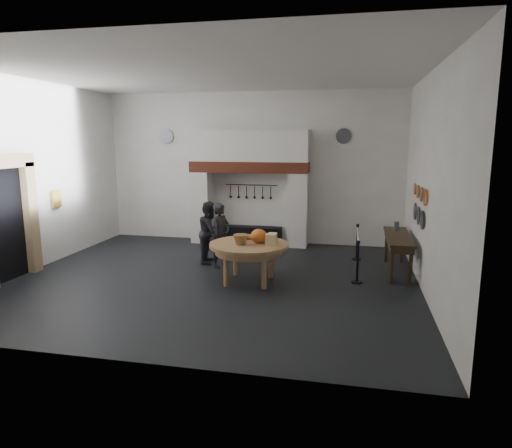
% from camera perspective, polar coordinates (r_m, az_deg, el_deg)
% --- Properties ---
extents(floor, '(9.00, 8.00, 0.02)m').
position_cam_1_polar(floor, '(10.46, -5.29, -6.83)').
color(floor, black).
rests_on(floor, ground).
extents(ceiling, '(9.00, 8.00, 0.02)m').
position_cam_1_polar(ceiling, '(10.07, -5.75, 18.39)').
color(ceiling, silver).
rests_on(ceiling, wall_back).
extents(wall_back, '(9.00, 0.02, 4.50)m').
position_cam_1_polar(wall_back, '(13.88, -0.52, 6.99)').
color(wall_back, white).
rests_on(wall_back, floor).
extents(wall_front, '(9.00, 0.02, 4.50)m').
position_cam_1_polar(wall_front, '(6.34, -16.39, 2.22)').
color(wall_front, white).
rests_on(wall_front, floor).
extents(wall_left, '(0.02, 8.00, 4.50)m').
position_cam_1_polar(wall_left, '(12.15, -26.29, 5.38)').
color(wall_left, white).
rests_on(wall_left, floor).
extents(wall_right, '(0.02, 8.00, 4.50)m').
position_cam_1_polar(wall_right, '(9.68, 20.93, 4.71)').
color(wall_right, white).
rests_on(wall_right, floor).
extents(chimney_pier_left, '(0.55, 0.70, 2.15)m').
position_cam_1_polar(chimney_pier_left, '(14.06, -6.71, 2.15)').
color(chimney_pier_left, silver).
rests_on(chimney_pier_left, floor).
extents(chimney_pier_right, '(0.55, 0.70, 2.15)m').
position_cam_1_polar(chimney_pier_right, '(13.42, 5.33, 1.77)').
color(chimney_pier_right, silver).
rests_on(chimney_pier_right, floor).
extents(hearth_brick_band, '(3.50, 0.72, 0.32)m').
position_cam_1_polar(hearth_brick_band, '(13.53, -0.85, 7.15)').
color(hearth_brick_band, '#9E442B').
rests_on(hearth_brick_band, chimney_pier_left).
extents(chimney_hood, '(3.50, 0.70, 0.90)m').
position_cam_1_polar(chimney_hood, '(13.51, -0.85, 9.74)').
color(chimney_hood, silver).
rests_on(chimney_hood, hearth_brick_band).
extents(iron_range, '(1.90, 0.45, 0.50)m').
position_cam_1_polar(iron_range, '(13.88, -0.76, -1.35)').
color(iron_range, black).
rests_on(iron_range, floor).
extents(utensil_rail, '(1.60, 0.02, 0.02)m').
position_cam_1_polar(utensil_rail, '(13.84, -0.59, 4.90)').
color(utensil_rail, black).
rests_on(utensil_rail, wall_back).
extents(door_recess, '(0.04, 1.10, 2.50)m').
position_cam_1_polar(door_recess, '(11.49, -28.82, -0.12)').
color(door_recess, black).
rests_on(door_recess, floor).
extents(door_jamb_far, '(0.22, 0.30, 2.60)m').
position_cam_1_polar(door_jamb_far, '(11.95, -26.35, 0.71)').
color(door_jamb_far, tan).
rests_on(door_jamb_far, floor).
extents(door_lintel, '(0.22, 1.70, 0.30)m').
position_cam_1_polar(door_lintel, '(11.28, -29.11, 6.86)').
color(door_lintel, tan).
rests_on(door_lintel, door_jamb_near).
extents(wall_plaque, '(0.05, 0.34, 0.44)m').
position_cam_1_polar(wall_plaque, '(12.82, -23.69, 2.88)').
color(wall_plaque, gold).
rests_on(wall_plaque, wall_left).
extents(work_table, '(2.00, 2.00, 0.07)m').
position_cam_1_polar(work_table, '(9.99, -0.88, -2.62)').
color(work_table, '#A5804E').
rests_on(work_table, floor).
extents(pumpkin, '(0.36, 0.36, 0.31)m').
position_cam_1_polar(pumpkin, '(10.00, 0.36, -1.49)').
color(pumpkin, '#D04B1D').
rests_on(pumpkin, work_table).
extents(cheese_block_big, '(0.22, 0.22, 0.24)m').
position_cam_1_polar(cheese_block_big, '(9.81, 1.90, -1.95)').
color(cheese_block_big, '#D4BD7F').
rests_on(cheese_block_big, work_table).
extents(cheese_block_small, '(0.18, 0.18, 0.20)m').
position_cam_1_polar(cheese_block_small, '(10.11, 2.08, -1.69)').
color(cheese_block_small, '#EFE98E').
rests_on(cheese_block_small, work_table).
extents(wicker_basket, '(0.37, 0.37, 0.22)m').
position_cam_1_polar(wicker_basket, '(9.85, -1.93, -1.96)').
color(wicker_basket, olive).
rests_on(wicker_basket, work_table).
extents(bread_loaf, '(0.31, 0.18, 0.13)m').
position_cam_1_polar(bread_loaf, '(10.32, -0.99, -1.62)').
color(bread_loaf, '#AC613D').
rests_on(bread_loaf, work_table).
extents(visitor_near, '(0.59, 0.69, 1.60)m').
position_cam_1_polar(visitor_near, '(11.19, -4.43, -1.42)').
color(visitor_near, black).
rests_on(visitor_near, floor).
extents(visitor_far, '(0.67, 0.82, 1.57)m').
position_cam_1_polar(visitor_far, '(11.68, -5.76, -1.01)').
color(visitor_far, '#222327').
rests_on(visitor_far, floor).
extents(side_table, '(0.55, 2.20, 0.06)m').
position_cam_1_polar(side_table, '(11.20, 17.38, -1.51)').
color(side_table, '#372814').
rests_on(side_table, floor).
extents(pewter_jug, '(0.12, 0.12, 0.22)m').
position_cam_1_polar(pewter_jug, '(11.76, 17.16, -0.24)').
color(pewter_jug, '#525358').
rests_on(pewter_jug, side_table).
extents(copper_pan_a, '(0.03, 0.34, 0.34)m').
position_cam_1_polar(copper_pan_a, '(9.90, 20.41, 3.11)').
color(copper_pan_a, '#C6662D').
rests_on(copper_pan_a, wall_right).
extents(copper_pan_b, '(0.03, 0.32, 0.32)m').
position_cam_1_polar(copper_pan_b, '(10.44, 19.99, 3.50)').
color(copper_pan_b, '#C6662D').
rests_on(copper_pan_b, wall_right).
extents(copper_pan_c, '(0.03, 0.30, 0.30)m').
position_cam_1_polar(copper_pan_c, '(10.98, 19.60, 3.84)').
color(copper_pan_c, '#C6662D').
rests_on(copper_pan_c, wall_right).
extents(copper_pan_d, '(0.03, 0.28, 0.28)m').
position_cam_1_polar(copper_pan_d, '(11.52, 19.26, 4.16)').
color(copper_pan_d, '#C6662D').
rests_on(copper_pan_d, wall_right).
extents(pewter_plate_left, '(0.03, 0.40, 0.40)m').
position_cam_1_polar(pewter_plate_left, '(10.17, 20.07, 0.46)').
color(pewter_plate_left, '#4C4C51').
rests_on(pewter_plate_left, wall_right).
extents(pewter_plate_mid, '(0.03, 0.40, 0.40)m').
position_cam_1_polar(pewter_plate_mid, '(10.75, 19.64, 1.02)').
color(pewter_plate_mid, '#4C4C51').
rests_on(pewter_plate_mid, wall_right).
extents(pewter_plate_right, '(0.03, 0.40, 0.40)m').
position_cam_1_polar(pewter_plate_right, '(11.34, 19.26, 1.51)').
color(pewter_plate_right, '#4C4C51').
rests_on(pewter_plate_right, wall_right).
extents(pewter_plate_back_left, '(0.44, 0.03, 0.44)m').
position_cam_1_polar(pewter_plate_back_left, '(14.63, -11.13, 10.71)').
color(pewter_plate_back_left, '#4C4C51').
rests_on(pewter_plate_back_left, wall_back).
extents(pewter_plate_back_right, '(0.44, 0.03, 0.44)m').
position_cam_1_polar(pewter_plate_back_right, '(13.48, 10.91, 10.74)').
color(pewter_plate_back_right, '#4C4C51').
rests_on(pewter_plate_back_right, wall_back).
extents(barrier_post_near, '(0.05, 0.05, 0.90)m').
position_cam_1_polar(barrier_post_near, '(10.25, 12.58, -4.79)').
color(barrier_post_near, black).
rests_on(barrier_post_near, floor).
extents(barrier_post_far, '(0.05, 0.05, 0.90)m').
position_cam_1_polar(barrier_post_far, '(12.19, 12.52, -2.33)').
color(barrier_post_far, black).
rests_on(barrier_post_far, floor).
extents(barrier_rope, '(0.04, 2.00, 0.04)m').
position_cam_1_polar(barrier_rope, '(11.13, 12.63, -1.45)').
color(barrier_rope, silver).
rests_on(barrier_rope, barrier_post_near).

